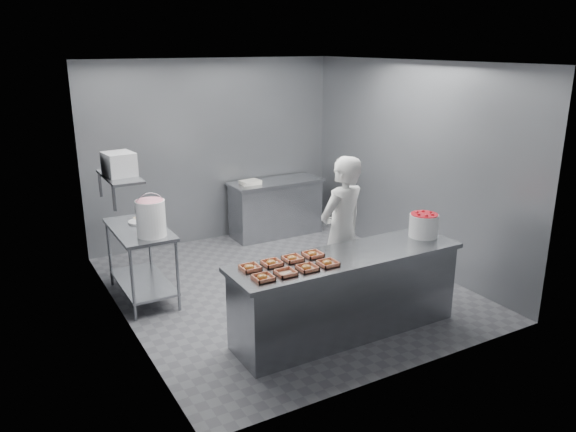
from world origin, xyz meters
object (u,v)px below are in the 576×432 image
object	(u,v)px
tray_0	(263,277)
strawberry_tub	(424,224)
tray_5	(272,263)
worker	(342,233)
back_counter	(276,208)
tray_3	(328,263)
prep_table	(141,252)
service_counter	(346,294)
glaze_bucket	(151,217)
tray_1	(286,273)
tray_6	(293,259)
tray_4	(250,267)
appliance	(119,164)
tray_2	(307,268)
tray_7	(313,254)

from	to	relation	value
tray_0	strawberry_tub	world-z (taller)	strawberry_tub
tray_5	worker	world-z (taller)	worker
back_counter	tray_3	bearing A→B (deg)	-110.14
tray_3	tray_5	world-z (taller)	same
back_counter	tray_3	size ratio (longest dim) A/B	8.01
worker	tray_0	bearing A→B (deg)	12.70
prep_table	tray_3	bearing A→B (deg)	-57.98
worker	strawberry_tub	world-z (taller)	worker
back_counter	strawberry_tub	xyz separation A→B (m)	(0.18, -3.20, 0.59)
tray_0	service_counter	bearing A→B (deg)	7.48
tray_0	glaze_bucket	distance (m)	1.82
tray_1	tray_6	world-z (taller)	tray_6
tray_4	appliance	bearing A→B (deg)	112.92
service_counter	strawberry_tub	world-z (taller)	strawberry_tub
tray_6	worker	world-z (taller)	worker
tray_2	tray_7	size ratio (longest dim) A/B	1.00
tray_0	tray_6	bearing A→B (deg)	30.21
prep_table	tray_1	bearing A→B (deg)	-68.35
tray_6	glaze_bucket	xyz separation A→B (m)	(-1.01, 1.45, 0.20)
tray_0	appliance	size ratio (longest dim) A/B	0.53
tray_4	worker	world-z (taller)	worker
tray_5	appliance	xyz separation A→B (m)	(-1.00, 1.79, 0.77)
service_counter	back_counter	bearing A→B (deg)	74.52
tray_3	tray_6	xyz separation A→B (m)	(-0.24, 0.28, 0.00)
tray_1	strawberry_tub	distance (m)	1.91
tray_6	service_counter	bearing A→B (deg)	-13.47
prep_table	strawberry_tub	bearing A→B (deg)	-34.83
tray_2	prep_table	bearing A→B (deg)	117.04
glaze_bucket	back_counter	bearing A→B (deg)	33.56
prep_table	back_counter	bearing A→B (deg)	27.01
service_counter	tray_7	world-z (taller)	tray_7
tray_2	worker	xyz separation A→B (m)	(0.92, 0.74, -0.02)
tray_0	worker	world-z (taller)	worker
tray_3	glaze_bucket	bearing A→B (deg)	125.84
tray_1	tray_0	bearing A→B (deg)	-180.00
service_counter	worker	xyz separation A→B (m)	(0.34, 0.60, 0.45)
tray_3	tray_6	bearing A→B (deg)	130.65
tray_1	tray_6	xyz separation A→B (m)	(0.24, 0.28, 0.00)
worker	glaze_bucket	distance (m)	2.19
tray_7	worker	xyz separation A→B (m)	(0.68, 0.46, -0.02)
prep_table	tray_0	distance (m)	2.20
tray_0	appliance	xyz separation A→B (m)	(-0.76, 2.07, 0.77)
tray_2	worker	distance (m)	1.18
tray_0	strawberry_tub	size ratio (longest dim) A/B	0.58
back_counter	tray_1	distance (m)	3.83
tray_0	tray_5	xyz separation A→B (m)	(0.24, 0.28, 0.00)
worker	strawberry_tub	distance (m)	0.93
tray_0	tray_4	bearing A→B (deg)	90.00
prep_table	tray_6	xyz separation A→B (m)	(1.07, -1.81, 0.33)
tray_7	strawberry_tub	world-z (taller)	strawberry_tub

